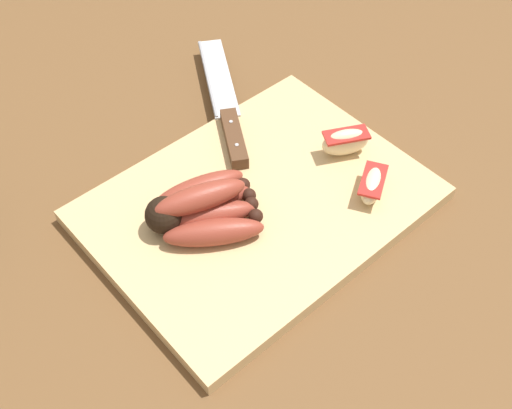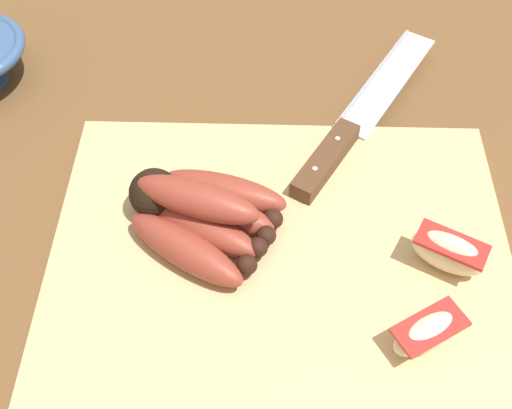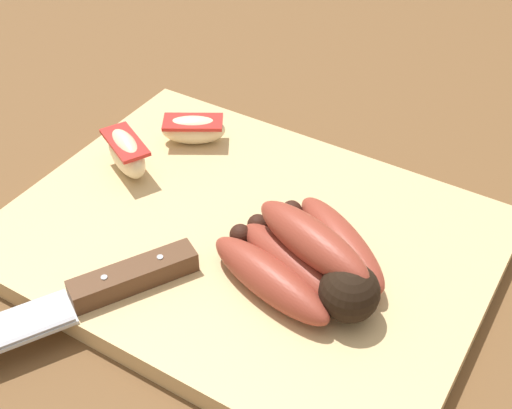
% 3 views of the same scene
% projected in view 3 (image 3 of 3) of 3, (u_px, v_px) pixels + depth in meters
% --- Properties ---
extents(ground_plane, '(6.00, 6.00, 0.00)m').
position_uv_depth(ground_plane, '(252.00, 262.00, 0.57)').
color(ground_plane, brown).
extents(cutting_board, '(0.40, 0.30, 0.02)m').
position_uv_depth(cutting_board, '(246.00, 240.00, 0.58)').
color(cutting_board, tan).
rests_on(cutting_board, ground_plane).
extents(banana_bunch, '(0.15, 0.14, 0.06)m').
position_uv_depth(banana_bunch, '(311.00, 260.00, 0.52)').
color(banana_bunch, black).
rests_on(banana_bunch, cutting_board).
extents(chefs_knife, '(0.17, 0.26, 0.02)m').
position_uv_depth(chefs_knife, '(73.00, 301.00, 0.51)').
color(chefs_knife, silver).
rests_on(chefs_knife, cutting_board).
extents(apple_wedge_near, '(0.07, 0.05, 0.04)m').
position_uv_depth(apple_wedge_near, '(126.00, 153.00, 0.62)').
color(apple_wedge_near, beige).
rests_on(apple_wedge_near, cutting_board).
extents(apple_wedge_middle, '(0.07, 0.05, 0.03)m').
position_uv_depth(apple_wedge_middle, '(193.00, 129.00, 0.66)').
color(apple_wedge_middle, beige).
rests_on(apple_wedge_middle, cutting_board).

